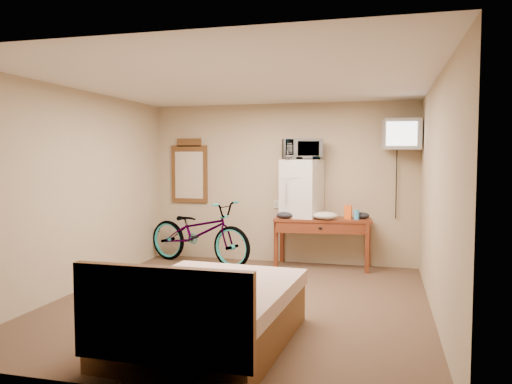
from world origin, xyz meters
The scene contains 13 objects.
room centered at (0.00, 0.00, 1.25)m, with size 4.60×4.64×2.50m.
desk centered at (0.69, 2.00, 0.64)m, with size 1.48×0.68×0.75m.
mini_fridge centered at (0.36, 2.06, 1.19)m, with size 0.63×0.62×0.88m.
microwave centered at (0.36, 2.06, 1.78)m, with size 0.56×0.38×0.31m, color silver.
snack_bag centered at (1.07, 2.02, 0.85)m, with size 0.10×0.06×0.21m, color orange.
blue_cup centered at (1.19, 1.99, 0.82)m, with size 0.08×0.08×0.14m, color #42A1E0.
cloth_cream centered at (0.75, 1.86, 0.81)m, with size 0.37×0.29×0.11m, color silver.
cloth_dark_a centered at (0.15, 1.85, 0.80)m, with size 0.26×0.20×0.10m, color black.
cloth_dark_b centered at (1.27, 2.09, 0.80)m, with size 0.21×0.17×0.10m, color black.
crt_television centered at (1.80, 2.02, 1.99)m, with size 0.55×0.62×0.44m.
wall_mirror centered at (-1.54, 2.27, 1.43)m, with size 0.62×0.04×1.05m.
bicycle centered at (-1.20, 1.80, 0.50)m, with size 0.66×1.89×0.99m, color black.
bed centered at (0.08, -1.38, 0.30)m, with size 1.51×1.96×0.90m.
Camera 1 is at (1.59, -5.42, 1.66)m, focal length 35.00 mm.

